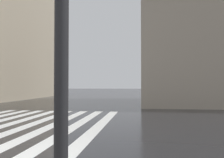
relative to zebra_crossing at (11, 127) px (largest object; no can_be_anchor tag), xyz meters
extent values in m
cube|color=silver|center=(0.00, -3.50, 0.00)|extent=(13.00, 0.50, 0.01)
cube|color=silver|center=(0.00, -2.50, 0.00)|extent=(13.00, 0.50, 0.01)
cube|color=silver|center=(0.00, -1.50, 0.00)|extent=(13.00, 0.50, 0.01)
cube|color=silver|center=(0.00, -0.50, 0.00)|extent=(13.00, 0.50, 0.01)
cube|color=silver|center=(0.00, 0.50, 0.00)|extent=(13.00, 0.50, 0.01)
cylinder|color=#232326|center=(-7.46, -4.65, 1.90)|extent=(0.12, 0.12, 3.51)
camera|label=1|loc=(-9.43, -5.33, 1.73)|focal=39.25mm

